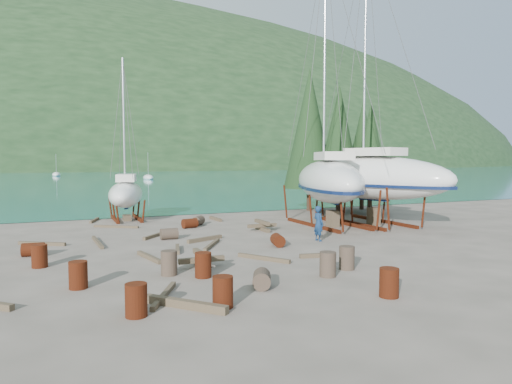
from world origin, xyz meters
name	(u,v)px	position (x,y,z in m)	size (l,w,h in m)	color
ground	(252,254)	(0.00, 0.00, 0.00)	(600.00, 600.00, 0.00)	#584F45
bay_water	(70,166)	(0.00, 315.00, 0.01)	(700.00, 700.00, 0.00)	#165E71
far_hill	(69,166)	(0.00, 320.00, 0.00)	(800.00, 360.00, 110.00)	black
far_house_center	(24,163)	(-20.00, 190.00, 2.92)	(6.60, 5.60, 5.60)	beige
far_house_right	(148,163)	(30.00, 190.00, 2.92)	(6.60, 5.60, 5.60)	beige
cypress_near_right	(339,139)	(12.50, 12.00, 5.79)	(3.60, 3.60, 10.00)	black
cypress_mid_right	(371,149)	(14.00, 10.00, 4.92)	(3.06, 3.06, 8.50)	black
cypress_back_left	(309,128)	(11.00, 14.00, 6.66)	(4.14, 4.14, 11.50)	black
cypress_far_right	(363,147)	(15.50, 13.00, 5.21)	(3.24, 3.24, 9.00)	black
moored_boat_mid	(148,178)	(10.00, 80.00, 0.39)	(2.00, 5.00, 6.05)	silver
moored_boat_far	(56,175)	(-8.00, 110.00, 0.39)	(2.00, 5.00, 6.05)	silver
large_sailboat_near	(328,180)	(7.75, 6.03, 2.84)	(6.93, 11.65, 17.66)	silver
large_sailboat_far	(369,177)	(10.64, 5.78, 3.03)	(6.57, 12.22, 18.56)	silver
small_sailboat_shore	(126,194)	(-3.49, 13.86, 1.82)	(3.65, 7.21, 11.05)	silver
worker	(318,223)	(4.35, 1.59, 0.89)	(0.65, 0.43, 1.79)	#112A4D
drum_0	(136,300)	(-5.96, -6.20, 0.44)	(0.58, 0.58, 0.88)	#602610
drum_1	(262,279)	(-1.82, -5.07, 0.29)	(0.58, 0.58, 0.88)	#2D2823
drum_2	(33,250)	(-8.80, 3.27, 0.29)	(0.58, 0.58, 0.88)	#602610
drum_3	(223,292)	(-3.62, -6.40, 0.44)	(0.58, 0.58, 0.88)	#602610
drum_4	(190,223)	(-0.49, 8.48, 0.29)	(0.58, 0.58, 0.88)	#602610
drum_5	(328,264)	(0.90, -4.70, 0.44)	(0.58, 0.58, 0.88)	#2D2823
drum_6	(278,240)	(1.81, 1.11, 0.29)	(0.58, 0.58, 0.88)	#602610
drum_7	(389,283)	(1.28, -7.49, 0.44)	(0.58, 0.58, 0.88)	#602610
drum_8	(39,256)	(-8.48, 0.91, 0.44)	(0.58, 0.58, 0.88)	#602610
drum_9	(169,234)	(-2.52, 5.08, 0.29)	(0.58, 0.58, 0.88)	#2D2823
drum_10	(203,265)	(-3.16, -3.04, 0.44)	(0.58, 0.58, 0.88)	#602610
drum_11	(198,221)	(0.33, 9.45, 0.29)	(0.58, 0.58, 0.88)	#2D2823
drum_13	(78,275)	(-7.24, -2.78, 0.44)	(0.58, 0.58, 0.88)	#602610
drum_16	(169,263)	(-4.19, -2.25, 0.44)	(0.58, 0.58, 0.88)	#2D2823
drum_17	(347,258)	(2.14, -4.07, 0.44)	(0.58, 0.58, 0.88)	#2D2823
timber_0	(116,227)	(-4.58, 10.40, 0.07)	(0.14, 2.87, 0.14)	brown
timber_3	(164,295)	(-4.94, -4.87, 0.07)	(0.15, 2.59, 0.15)	brown
timber_4	(177,249)	(-2.86, 1.93, 0.09)	(0.17, 1.74, 0.17)	brown
timber_5	(263,258)	(-0.07, -1.37, 0.08)	(0.16, 2.50, 0.16)	brown
timber_6	(215,219)	(2.09, 11.31, 0.10)	(0.19, 1.87, 0.19)	brown
timber_7	(316,255)	(2.17, -1.81, 0.09)	(0.17, 1.44, 0.17)	brown
timber_8	(205,239)	(-0.95, 3.92, 0.09)	(0.19, 2.20, 0.19)	brown
timber_9	(94,220)	(-5.57, 14.00, 0.08)	(0.15, 2.14, 0.15)	brown
timber_10	(156,235)	(-2.97, 6.18, 0.08)	(0.16, 2.50, 0.16)	brown
timber_11	(212,245)	(-1.08, 2.38, 0.08)	(0.15, 2.75, 0.15)	brown
timber_12	(149,257)	(-4.36, 0.70, 0.08)	(0.17, 2.34, 0.17)	brown
timber_15	(98,242)	(-6.04, 5.29, 0.07)	(0.15, 3.28, 0.15)	brown
timber_16	(185,304)	(-4.61, -6.06, 0.11)	(0.23, 2.65, 0.23)	brown
timber_17	(42,244)	(-8.54, 5.89, 0.08)	(0.16, 2.45, 0.16)	brown
timber_pile_fore	(202,260)	(-2.78, -1.59, 0.30)	(1.80, 1.80, 0.60)	brown
timber_pile_aft	(262,225)	(3.12, 5.83, 0.30)	(1.80, 1.80, 0.60)	brown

